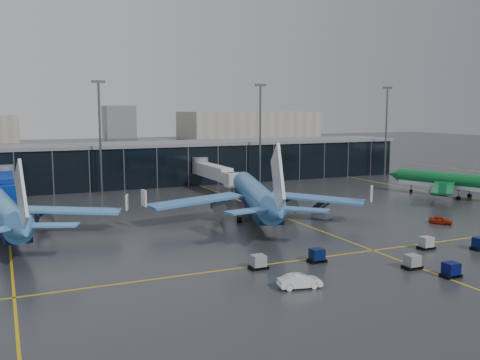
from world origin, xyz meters
name	(u,v)px	position (x,y,z in m)	size (l,w,h in m)	color
ground	(258,234)	(0.00, 0.00, 0.00)	(600.00, 600.00, 0.00)	#282B2D
terminal_pier	(152,163)	(0.00, 62.00, 5.42)	(142.00, 17.00, 10.70)	black
jet_bridges	(5,183)	(-35.00, 42.99, 4.55)	(94.00, 27.50, 7.20)	#595B60
flood_masts	(185,132)	(5.00, 50.00, 13.81)	(203.00, 0.50, 25.50)	#595B60
distant_hangars	(144,126)	(49.94, 270.08, 8.79)	(260.00, 71.00, 22.00)	#B2AD99
taxi_lines	(282,216)	(10.00, 10.61, 0.01)	(220.00, 120.00, 0.02)	gold
airliner_arkefly	(3,196)	(-35.45, 13.57, 6.26)	(35.78, 40.75, 12.52)	#418FD5
airliner_klm_near	(255,181)	(4.43, 10.22, 6.87)	(39.23, 44.68, 13.73)	#3A7ABF
airliner_aer_lingus	(457,172)	(54.48, 13.33, 5.69)	(32.52, 37.04, 11.38)	#0C652B
baggage_carts	(422,252)	(13.32, -20.65, 0.76)	(39.79, 13.37, 1.70)	black
mobile_airstair	(322,213)	(16.01, 7.05, 0.77)	(3.20, 3.77, 3.45)	silver
service_van_red	(441,220)	(31.22, -5.77, 0.65)	(1.52, 3.79, 1.29)	#9E210C
service_van_white	(300,281)	(-6.99, -24.34, 0.78)	(1.65, 4.73, 1.56)	white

